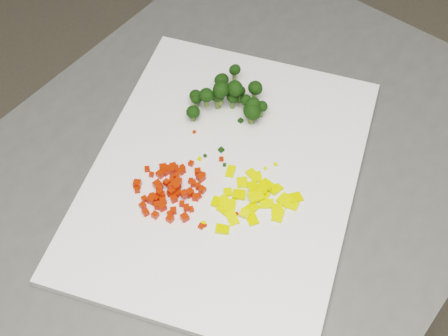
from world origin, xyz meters
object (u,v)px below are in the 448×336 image
pepper_pile (252,199)px  counter_block (215,316)px  broccoli_pile (223,97)px  cutting_board (224,175)px  carrot_pile (172,185)px

pepper_pile → counter_block: bearing=120.6°
pepper_pile → broccoli_pile: size_ratio=0.97×
broccoli_pile → counter_block: bearing=-130.1°
counter_block → pepper_pile: 0.47m
cutting_board → pepper_pile: bearing=-85.9°
counter_block → broccoli_pile: size_ratio=7.67×
counter_block → broccoli_pile: broccoli_pile is taller
pepper_pile → broccoli_pile: 0.17m
carrot_pile → broccoli_pile: 0.16m
carrot_pile → counter_block: bearing=-22.8°
cutting_board → carrot_pile: (-0.08, 0.01, 0.02)m
counter_block → pepper_pile: (0.03, -0.05, 0.47)m
counter_block → cutting_board: bearing=18.0°
cutting_board → carrot_pile: size_ratio=4.50×
counter_block → carrot_pile: carrot_pile is taller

